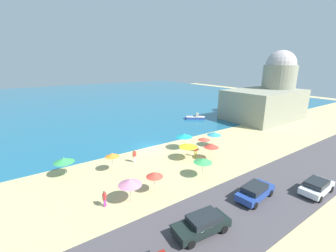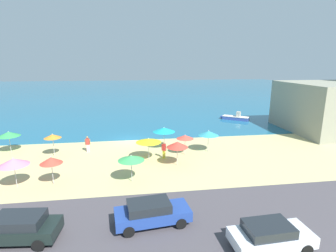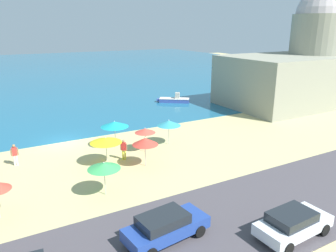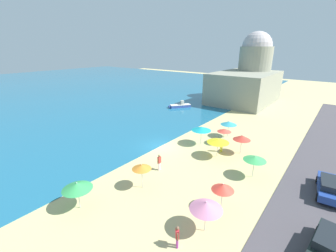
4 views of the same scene
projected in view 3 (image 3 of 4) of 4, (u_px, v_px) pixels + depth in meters
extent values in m
plane|color=#C8B87D|center=(63.00, 142.00, 30.91)|extent=(160.00, 160.00, 0.00)
cube|color=#1F6487|center=(11.00, 73.00, 76.77)|extent=(150.00, 110.00, 0.05)
cube|color=#494449|center=(145.00, 251.00, 15.89)|extent=(80.00, 8.00, 0.06)
cylinder|color=#B2B2B7|center=(115.00, 137.00, 29.35)|extent=(0.05, 0.05, 1.99)
cone|color=#19A0AC|center=(115.00, 124.00, 29.00)|extent=(2.49, 2.49, 0.47)
sphere|color=silver|center=(114.00, 121.00, 28.92)|extent=(0.08, 0.08, 0.08)
cylinder|color=#B2B2B7|center=(145.00, 142.00, 28.38)|extent=(0.05, 0.05, 1.78)
cone|color=#E34B3B|center=(145.00, 131.00, 28.08)|extent=(1.79, 1.79, 0.38)
sphere|color=silver|center=(145.00, 128.00, 28.01)|extent=(0.08, 0.08, 0.08)
cylinder|color=#B2B2B7|center=(107.00, 153.00, 25.71)|extent=(0.05, 0.05, 1.88)
cone|color=yellow|center=(106.00, 140.00, 25.40)|extent=(2.49, 2.49, 0.36)
sphere|color=silver|center=(106.00, 138.00, 25.34)|extent=(0.08, 0.08, 0.08)
cylinder|color=#B2B2B7|center=(105.00, 181.00, 21.03)|extent=(0.05, 0.05, 1.87)
cone|color=#3EAC58|center=(104.00, 166.00, 20.72)|extent=(2.12, 2.12, 0.39)
sphere|color=silver|center=(104.00, 163.00, 20.65)|extent=(0.08, 0.08, 0.08)
cylinder|color=#B2B2B7|center=(145.00, 155.00, 25.42)|extent=(0.05, 0.05, 1.82)
cone|color=#D93F31|center=(145.00, 141.00, 25.09)|extent=(2.01, 2.01, 0.54)
sphere|color=silver|center=(145.00, 138.00, 25.00)|extent=(0.08, 0.08, 0.08)
cylinder|color=#B2B2B7|center=(169.00, 135.00, 30.11)|extent=(0.05, 0.05, 1.87)
cone|color=teal|center=(169.00, 123.00, 29.78)|extent=(2.19, 2.19, 0.47)
sphere|color=silver|center=(169.00, 120.00, 29.70)|extent=(0.08, 0.08, 0.08)
cylinder|color=#F9D8D5|center=(14.00, 160.00, 25.63)|extent=(0.14, 0.14, 0.84)
cylinder|color=#F9D8D5|center=(17.00, 160.00, 25.71)|extent=(0.14, 0.14, 0.84)
cube|color=#B7352E|center=(14.00, 151.00, 25.45)|extent=(0.37, 0.24, 0.66)
sphere|color=#98764B|center=(14.00, 146.00, 25.31)|extent=(0.22, 0.22, 0.22)
cylinder|color=#98764B|center=(11.00, 152.00, 25.36)|extent=(0.09, 0.09, 0.60)
cylinder|color=#98764B|center=(18.00, 151.00, 25.56)|extent=(0.09, 0.09, 0.60)
cylinder|color=yellow|center=(123.00, 155.00, 26.78)|extent=(0.14, 0.14, 0.83)
cylinder|color=yellow|center=(125.00, 155.00, 26.75)|extent=(0.14, 0.14, 0.83)
cube|color=red|center=(124.00, 146.00, 26.55)|extent=(0.42, 0.40, 0.65)
sphere|color=#A27053|center=(124.00, 141.00, 26.42)|extent=(0.22, 0.22, 0.22)
cylinder|color=#A27053|center=(121.00, 147.00, 26.61)|extent=(0.09, 0.09, 0.59)
cylinder|color=#A27053|center=(127.00, 147.00, 26.52)|extent=(0.09, 0.09, 0.59)
cube|color=silver|center=(293.00, 225.00, 16.87)|extent=(4.26, 2.00, 0.60)
cube|color=#1E2328|center=(292.00, 217.00, 16.60)|extent=(2.41, 1.70, 0.49)
cylinder|color=black|center=(296.00, 214.00, 18.37)|extent=(0.65, 0.25, 0.64)
cylinder|color=black|center=(324.00, 230.00, 16.98)|extent=(0.65, 0.25, 0.64)
cylinder|color=black|center=(261.00, 230.00, 16.94)|extent=(0.65, 0.25, 0.64)
cylinder|color=black|center=(288.00, 248.00, 15.54)|extent=(0.65, 0.25, 0.64)
cube|color=#223F92|center=(166.00, 228.00, 16.58)|extent=(4.58, 2.26, 0.63)
cube|color=#1E2328|center=(163.00, 220.00, 16.29)|extent=(2.63, 1.83, 0.52)
cylinder|color=black|center=(180.00, 216.00, 18.16)|extent=(0.66, 0.29, 0.64)
cylinder|color=black|center=(200.00, 231.00, 16.86)|extent=(0.66, 0.29, 0.64)
cylinder|color=black|center=(133.00, 236.00, 16.49)|extent=(0.66, 0.29, 0.64)
cube|color=#364C99|center=(174.00, 100.00, 46.78)|extent=(4.16, 3.51, 0.51)
cube|color=#364C99|center=(158.00, 100.00, 47.03)|extent=(0.77, 0.83, 0.31)
cube|color=silver|center=(174.00, 98.00, 46.70)|extent=(4.21, 3.57, 0.08)
cube|color=#B2AD9E|center=(177.00, 96.00, 46.53)|extent=(0.93, 0.96, 0.89)
cube|color=gray|center=(288.00, 80.00, 45.05)|extent=(17.35, 11.73, 6.70)
cylinder|color=gray|center=(315.00, 59.00, 46.70)|extent=(7.43, 7.43, 12.08)
sphere|color=#B3A8AA|center=(321.00, 14.00, 44.93)|extent=(6.69, 6.69, 6.69)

